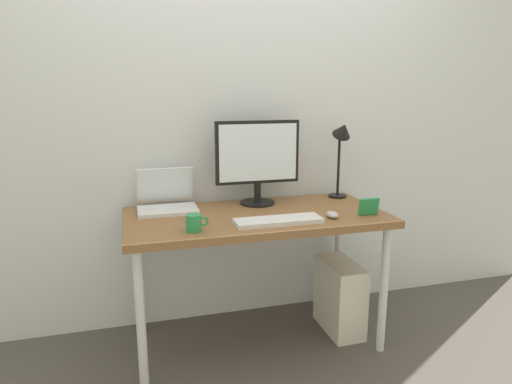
{
  "coord_description": "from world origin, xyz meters",
  "views": [
    {
      "loc": [
        -0.65,
        -2.28,
        1.41
      ],
      "look_at": [
        0.0,
        0.0,
        0.87
      ],
      "focal_mm": 32.2,
      "sensor_mm": 36.0,
      "label": 1
    }
  ],
  "objects_px": {
    "desk": "(256,226)",
    "desk_lamp": "(342,142)",
    "photo_frame": "(369,207)",
    "coffee_mug": "(194,223)",
    "monitor": "(258,158)",
    "keyboard": "(278,221)",
    "laptop": "(166,199)",
    "mouse": "(332,215)",
    "computer_tower": "(340,296)"
  },
  "relations": [
    {
      "from": "monitor",
      "to": "laptop",
      "type": "bearing_deg",
      "value": 177.81
    },
    {
      "from": "laptop",
      "to": "computer_tower",
      "type": "bearing_deg",
      "value": -13.73
    },
    {
      "from": "laptop",
      "to": "desk_lamp",
      "type": "xyz_separation_m",
      "value": [
        1.04,
        -0.02,
        0.29
      ]
    },
    {
      "from": "desk",
      "to": "desk_lamp",
      "type": "relative_size",
      "value": 2.87
    },
    {
      "from": "photo_frame",
      "to": "desk",
      "type": "bearing_deg",
      "value": 161.24
    },
    {
      "from": "keyboard",
      "to": "coffee_mug",
      "type": "xyz_separation_m",
      "value": [
        -0.42,
        -0.02,
        0.03
      ]
    },
    {
      "from": "desk_lamp",
      "to": "photo_frame",
      "type": "distance_m",
      "value": 0.5
    },
    {
      "from": "coffee_mug",
      "to": "computer_tower",
      "type": "relative_size",
      "value": 0.26
    },
    {
      "from": "monitor",
      "to": "laptop",
      "type": "xyz_separation_m",
      "value": [
        -0.52,
        0.02,
        -0.21
      ]
    },
    {
      "from": "coffee_mug",
      "to": "monitor",
      "type": "bearing_deg",
      "value": 44.33
    },
    {
      "from": "desk_lamp",
      "to": "desk",
      "type": "bearing_deg",
      "value": -160.71
    },
    {
      "from": "laptop",
      "to": "computer_tower",
      "type": "relative_size",
      "value": 0.76
    },
    {
      "from": "monitor",
      "to": "keyboard",
      "type": "distance_m",
      "value": 0.48
    },
    {
      "from": "desk",
      "to": "computer_tower",
      "type": "relative_size",
      "value": 3.29
    },
    {
      "from": "keyboard",
      "to": "photo_frame",
      "type": "distance_m",
      "value": 0.51
    },
    {
      "from": "desk",
      "to": "laptop",
      "type": "relative_size",
      "value": 4.32
    },
    {
      "from": "desk",
      "to": "photo_frame",
      "type": "xyz_separation_m",
      "value": [
        0.56,
        -0.19,
        0.12
      ]
    },
    {
      "from": "monitor",
      "to": "photo_frame",
      "type": "distance_m",
      "value": 0.67
    },
    {
      "from": "laptop",
      "to": "keyboard",
      "type": "relative_size",
      "value": 0.73
    },
    {
      "from": "desk",
      "to": "mouse",
      "type": "xyz_separation_m",
      "value": [
        0.36,
        -0.18,
        0.09
      ]
    },
    {
      "from": "desk_lamp",
      "to": "keyboard",
      "type": "height_order",
      "value": "desk_lamp"
    },
    {
      "from": "keyboard",
      "to": "laptop",
      "type": "bearing_deg",
      "value": 140.32
    },
    {
      "from": "laptop",
      "to": "coffee_mug",
      "type": "height_order",
      "value": "laptop"
    },
    {
      "from": "laptop",
      "to": "keyboard",
      "type": "xyz_separation_m",
      "value": [
        0.51,
        -0.42,
        -0.05
      ]
    },
    {
      "from": "monitor",
      "to": "desk_lamp",
      "type": "xyz_separation_m",
      "value": [
        0.52,
        0.0,
        0.07
      ]
    },
    {
      "from": "monitor",
      "to": "keyboard",
      "type": "relative_size",
      "value": 1.11
    },
    {
      "from": "keyboard",
      "to": "photo_frame",
      "type": "height_order",
      "value": "photo_frame"
    },
    {
      "from": "laptop",
      "to": "mouse",
      "type": "height_order",
      "value": "laptop"
    },
    {
      "from": "laptop",
      "to": "coffee_mug",
      "type": "distance_m",
      "value": 0.45
    },
    {
      "from": "monitor",
      "to": "photo_frame",
      "type": "xyz_separation_m",
      "value": [
        0.5,
        -0.4,
        -0.22
      ]
    },
    {
      "from": "desk",
      "to": "photo_frame",
      "type": "height_order",
      "value": "photo_frame"
    },
    {
      "from": "laptop",
      "to": "mouse",
      "type": "distance_m",
      "value": 0.91
    },
    {
      "from": "desk_lamp",
      "to": "computer_tower",
      "type": "distance_m",
      "value": 0.92
    },
    {
      "from": "computer_tower",
      "to": "mouse",
      "type": "bearing_deg",
      "value": -131.21
    },
    {
      "from": "mouse",
      "to": "laptop",
      "type": "bearing_deg",
      "value": 153.26
    },
    {
      "from": "laptop",
      "to": "coffee_mug",
      "type": "bearing_deg",
      "value": -78.76
    },
    {
      "from": "desk_lamp",
      "to": "photo_frame",
      "type": "relative_size",
      "value": 4.38
    },
    {
      "from": "desk_lamp",
      "to": "keyboard",
      "type": "xyz_separation_m",
      "value": [
        -0.53,
        -0.41,
        -0.33
      ]
    },
    {
      "from": "photo_frame",
      "to": "keyboard",
      "type": "bearing_deg",
      "value": -179.22
    },
    {
      "from": "desk",
      "to": "coffee_mug",
      "type": "relative_size",
      "value": 12.75
    },
    {
      "from": "monitor",
      "to": "laptop",
      "type": "distance_m",
      "value": 0.56
    },
    {
      "from": "desk_lamp",
      "to": "mouse",
      "type": "xyz_separation_m",
      "value": [
        -0.23,
        -0.39,
        -0.33
      ]
    },
    {
      "from": "desk",
      "to": "monitor",
      "type": "xyz_separation_m",
      "value": [
        0.07,
        0.21,
        0.34
      ]
    },
    {
      "from": "mouse",
      "to": "desk",
      "type": "bearing_deg",
      "value": 153.06
    },
    {
      "from": "photo_frame",
      "to": "mouse",
      "type": "bearing_deg",
      "value": 177.54
    },
    {
      "from": "keyboard",
      "to": "coffee_mug",
      "type": "bearing_deg",
      "value": -177.64
    },
    {
      "from": "coffee_mug",
      "to": "laptop",
      "type": "bearing_deg",
      "value": 101.24
    },
    {
      "from": "desk_lamp",
      "to": "mouse",
      "type": "height_order",
      "value": "desk_lamp"
    },
    {
      "from": "monitor",
      "to": "coffee_mug",
      "type": "distance_m",
      "value": 0.65
    },
    {
      "from": "monitor",
      "to": "mouse",
      "type": "xyz_separation_m",
      "value": [
        0.29,
        -0.39,
        -0.25
      ]
    }
  ]
}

